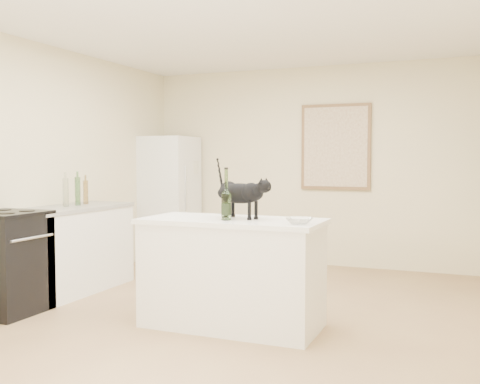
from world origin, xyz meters
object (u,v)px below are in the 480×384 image
(black_cat, at_px, (240,196))
(glass_bowl, at_px, (299,221))
(stove, at_px, (6,264))
(wine_bottle, at_px, (226,197))
(fridge, at_px, (169,198))

(black_cat, height_order, glass_bowl, black_cat)
(stove, relative_size, wine_bottle, 2.41)
(stove, bearing_deg, black_cat, 12.20)
(stove, height_order, fridge, fridge)
(fridge, relative_size, black_cat, 3.19)
(black_cat, relative_size, glass_bowl, 2.60)
(black_cat, distance_m, glass_bowl, 0.63)
(fridge, distance_m, wine_bottle, 3.36)
(wine_bottle, bearing_deg, black_cat, 70.70)
(fridge, bearing_deg, stove, -90.00)
(fridge, relative_size, glass_bowl, 8.30)
(wine_bottle, height_order, glass_bowl, wine_bottle)
(fridge, bearing_deg, black_cat, -49.92)
(black_cat, xyz_separation_m, glass_bowl, (0.57, -0.22, -0.16))
(stove, height_order, black_cat, black_cat)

